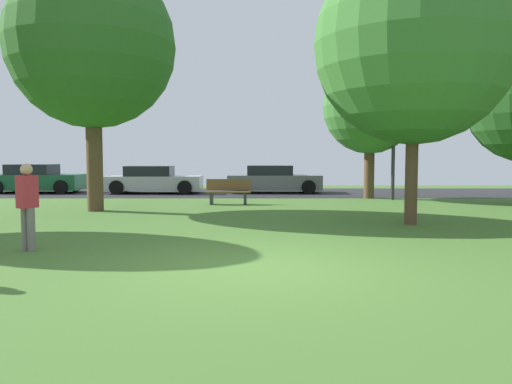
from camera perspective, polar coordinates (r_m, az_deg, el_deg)
ground_plane at (r=7.70m, az=0.12°, el=-8.75°), size 44.00×44.00×0.00m
road_strip at (r=23.57m, az=-0.15°, el=-0.08°), size 44.00×6.40×0.01m
maple_tree_near at (r=16.78m, az=-18.51°, el=15.62°), size 5.13×5.13×7.72m
oak_tree_right at (r=21.03m, az=12.63°, el=9.47°), size 3.84×3.84×5.66m
birch_tree_lone at (r=13.38m, az=17.35°, el=15.77°), size 4.95×4.95×6.94m
person_catcher at (r=9.90m, az=-24.92°, el=-1.19°), size 0.35×0.39×1.58m
parked_car_green at (r=25.73m, az=-24.08°, el=1.30°), size 4.19×2.04×1.34m
parked_car_silver at (r=23.72m, az=-11.92°, el=1.29°), size 4.38×1.93×1.27m
parked_car_grey at (r=23.57m, az=1.72°, el=1.38°), size 4.37×1.95×1.29m
park_bench at (r=17.88m, az=-3.44°, el=0.07°), size 1.60×0.45×0.90m
street_lamp_post at (r=20.44m, az=15.15°, el=5.45°), size 0.14×0.14×4.50m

